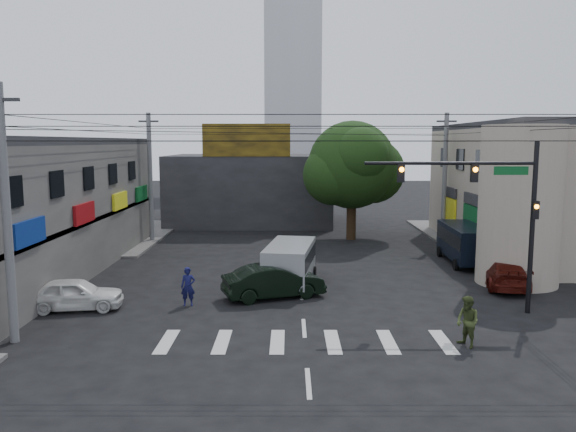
{
  "coord_description": "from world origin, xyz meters",
  "views": [
    {
      "loc": [
        -0.57,
        -23.97,
        7.17
      ],
      "look_at": [
        -0.64,
        4.0,
        3.46
      ],
      "focal_mm": 35.0,
      "sensor_mm": 36.0,
      "label": 1
    }
  ],
  "objects_px": {
    "utility_pole_far_left": "(150,178)",
    "maroon_sedan": "(504,273)",
    "traffic_gantry": "(493,199)",
    "pedestrian_olive": "(468,322)",
    "utility_pole_near_left": "(7,216)",
    "navy_van": "(466,245)",
    "street_tree": "(352,165)",
    "dark_sedan": "(274,282)",
    "white_compact": "(75,294)",
    "utility_pole_far_right": "(445,178)",
    "silver_minivan": "(290,265)",
    "traffic_officer": "(188,287)"
  },
  "relations": [
    {
      "from": "traffic_gantry",
      "to": "pedestrian_olive",
      "type": "relative_size",
      "value": 3.96
    },
    {
      "from": "white_compact",
      "to": "silver_minivan",
      "type": "relative_size",
      "value": 0.81
    },
    {
      "from": "street_tree",
      "to": "silver_minivan",
      "type": "bearing_deg",
      "value": -108.57
    },
    {
      "from": "white_compact",
      "to": "silver_minivan",
      "type": "bearing_deg",
      "value": -73.72
    },
    {
      "from": "street_tree",
      "to": "navy_van",
      "type": "xyz_separation_m",
      "value": [
        5.91,
        -8.22,
        -4.35
      ]
    },
    {
      "from": "utility_pole_far_right",
      "to": "pedestrian_olive",
      "type": "bearing_deg",
      "value": -102.93
    },
    {
      "from": "silver_minivan",
      "to": "white_compact",
      "type": "bearing_deg",
      "value": 122.04
    },
    {
      "from": "navy_van",
      "to": "traffic_officer",
      "type": "xyz_separation_m",
      "value": [
        -14.93,
        -8.76,
        -0.26
      ]
    },
    {
      "from": "utility_pole_near_left",
      "to": "white_compact",
      "type": "distance_m",
      "value": 5.58
    },
    {
      "from": "street_tree",
      "to": "dark_sedan",
      "type": "distance_m",
      "value": 17.24
    },
    {
      "from": "maroon_sedan",
      "to": "silver_minivan",
      "type": "bearing_deg",
      "value": 9.12
    },
    {
      "from": "navy_van",
      "to": "pedestrian_olive",
      "type": "distance_m",
      "value": 14.39
    },
    {
      "from": "utility_pole_near_left",
      "to": "maroon_sedan",
      "type": "distance_m",
      "value": 22.38
    },
    {
      "from": "navy_van",
      "to": "pedestrian_olive",
      "type": "xyz_separation_m",
      "value": [
        -4.22,
        -13.75,
        -0.21
      ]
    },
    {
      "from": "utility_pole_far_left",
      "to": "maroon_sedan",
      "type": "xyz_separation_m",
      "value": [
        20.6,
        -12.68,
        -3.9
      ]
    },
    {
      "from": "traffic_officer",
      "to": "utility_pole_near_left",
      "type": "bearing_deg",
      "value": -144.52
    },
    {
      "from": "utility_pole_near_left",
      "to": "navy_van",
      "type": "xyz_separation_m",
      "value": [
        20.41,
        13.28,
        -3.48
      ]
    },
    {
      "from": "silver_minivan",
      "to": "maroon_sedan",
      "type": "bearing_deg",
      "value": -82.62
    },
    {
      "from": "utility_pole_far_left",
      "to": "maroon_sedan",
      "type": "bearing_deg",
      "value": -31.62
    },
    {
      "from": "white_compact",
      "to": "navy_van",
      "type": "bearing_deg",
      "value": -72.06
    },
    {
      "from": "utility_pole_near_left",
      "to": "utility_pole_far_right",
      "type": "height_order",
      "value": "same"
    },
    {
      "from": "maroon_sedan",
      "to": "street_tree",
      "type": "bearing_deg",
      "value": -55.94
    },
    {
      "from": "utility_pole_near_left",
      "to": "white_compact",
      "type": "bearing_deg",
      "value": 79.73
    },
    {
      "from": "utility_pole_near_left",
      "to": "utility_pole_far_right",
      "type": "distance_m",
      "value": 29.35
    },
    {
      "from": "utility_pole_near_left",
      "to": "pedestrian_olive",
      "type": "xyz_separation_m",
      "value": [
        16.18,
        -0.47,
        -3.69
      ]
    },
    {
      "from": "utility_pole_near_left",
      "to": "utility_pole_far_left",
      "type": "xyz_separation_m",
      "value": [
        0.0,
        20.5,
        0.0
      ]
    },
    {
      "from": "utility_pole_far_right",
      "to": "navy_van",
      "type": "bearing_deg",
      "value": -94.68
    },
    {
      "from": "dark_sedan",
      "to": "pedestrian_olive",
      "type": "bearing_deg",
      "value": -152.02
    },
    {
      "from": "utility_pole_far_left",
      "to": "traffic_officer",
      "type": "xyz_separation_m",
      "value": [
        5.48,
        -15.99,
        -3.74
      ]
    },
    {
      "from": "street_tree",
      "to": "white_compact",
      "type": "distance_m",
      "value": 22.86
    },
    {
      "from": "traffic_officer",
      "to": "pedestrian_olive",
      "type": "distance_m",
      "value": 11.81
    },
    {
      "from": "maroon_sedan",
      "to": "traffic_officer",
      "type": "xyz_separation_m",
      "value": [
        -15.12,
        -3.3,
        0.16
      ]
    },
    {
      "from": "street_tree",
      "to": "utility_pole_far_left",
      "type": "height_order",
      "value": "utility_pole_far_left"
    },
    {
      "from": "utility_pole_far_left",
      "to": "dark_sedan",
      "type": "bearing_deg",
      "value": -57.97
    },
    {
      "from": "utility_pole_far_left",
      "to": "maroon_sedan",
      "type": "distance_m",
      "value": 24.51
    },
    {
      "from": "traffic_gantry",
      "to": "maroon_sedan",
      "type": "relative_size",
      "value": 1.42
    },
    {
      "from": "utility_pole_near_left",
      "to": "dark_sedan",
      "type": "distance_m",
      "value": 11.53
    },
    {
      "from": "maroon_sedan",
      "to": "utility_pole_near_left",
      "type": "bearing_deg",
      "value": 30.8
    },
    {
      "from": "silver_minivan",
      "to": "navy_van",
      "type": "xyz_separation_m",
      "value": [
        10.45,
        5.29,
        0.06
      ]
    },
    {
      "from": "white_compact",
      "to": "dark_sedan",
      "type": "bearing_deg",
      "value": -85.1
    },
    {
      "from": "street_tree",
      "to": "pedestrian_olive",
      "type": "distance_m",
      "value": 22.51
    },
    {
      "from": "pedestrian_olive",
      "to": "traffic_gantry",
      "type": "bearing_deg",
      "value": 124.92
    },
    {
      "from": "utility_pole_near_left",
      "to": "navy_van",
      "type": "relative_size",
      "value": 1.62
    },
    {
      "from": "silver_minivan",
      "to": "street_tree",
      "type": "bearing_deg",
      "value": -10.28
    },
    {
      "from": "utility_pole_far_right",
      "to": "utility_pole_far_left",
      "type": "bearing_deg",
      "value": 180.0
    },
    {
      "from": "silver_minivan",
      "to": "pedestrian_olive",
      "type": "height_order",
      "value": "silver_minivan"
    },
    {
      "from": "street_tree",
      "to": "silver_minivan",
      "type": "relative_size",
      "value": 1.68
    },
    {
      "from": "silver_minivan",
      "to": "pedestrian_olive",
      "type": "bearing_deg",
      "value": -135.37
    },
    {
      "from": "utility_pole_far_left",
      "to": "street_tree",
      "type": "bearing_deg",
      "value": 3.95
    },
    {
      "from": "silver_minivan",
      "to": "traffic_officer",
      "type": "xyz_separation_m",
      "value": [
        -4.48,
        -3.47,
        -0.2
      ]
    }
  ]
}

